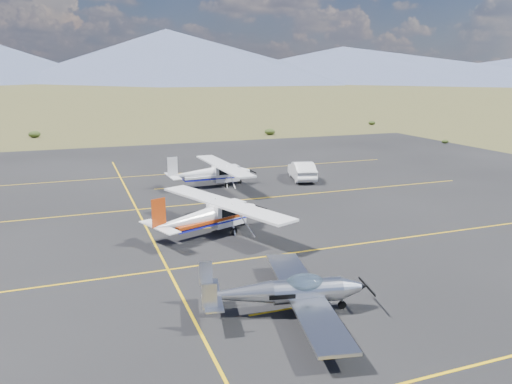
{
  "coord_description": "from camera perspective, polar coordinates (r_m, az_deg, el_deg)",
  "views": [
    {
      "loc": [
        -9.67,
        -19.55,
        8.89
      ],
      "look_at": [
        0.83,
        8.73,
        1.6
      ],
      "focal_mm": 35.0,
      "sensor_mm": 36.0,
      "label": 1
    }
  ],
  "objects": [
    {
      "name": "aircraft_plain",
      "position": [
        39.58,
        -5.11,
        2.24
      ],
      "size": [
        6.08,
        10.14,
        2.56
      ],
      "rotation": [
        0.0,
        0.0,
        0.05
      ],
      "color": "silver",
      "rests_on": "apron"
    },
    {
      "name": "sedan",
      "position": [
        42.22,
        5.27,
        2.47
      ],
      "size": [
        2.75,
        5.0,
        1.56
      ],
      "primitive_type": "imported",
      "rotation": [
        0.0,
        0.0,
        2.9
      ],
      "color": "silver",
      "rests_on": "apron"
    },
    {
      "name": "apron",
      "position": [
        29.63,
        -0.34,
        -3.88
      ],
      "size": [
        72.0,
        72.0,
        0.02
      ],
      "primitive_type": "cube",
      "color": "black",
      "rests_on": "ground"
    },
    {
      "name": "ground",
      "position": [
        23.56,
        5.57,
        -8.66
      ],
      "size": [
        1600.0,
        1600.0,
        0.0
      ],
      "primitive_type": "plane",
      "color": "#383D1C",
      "rests_on": "ground"
    },
    {
      "name": "aircraft_low_wing",
      "position": [
        19.05,
        3.68,
        -11.29
      ],
      "size": [
        6.23,
        8.58,
        1.86
      ],
      "rotation": [
        0.0,
        0.0,
        -0.19
      ],
      "color": "silver",
      "rests_on": "apron"
    },
    {
      "name": "aircraft_cessna",
      "position": [
        27.82,
        -5.36,
        -2.59
      ],
      "size": [
        7.38,
        10.14,
        2.63
      ],
      "rotation": [
        0.0,
        0.0,
        0.38
      ],
      "color": "white",
      "rests_on": "apron"
    }
  ]
}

